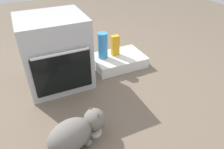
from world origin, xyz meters
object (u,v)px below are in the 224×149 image
food_bowl (94,130)px  cat (75,132)px  water_bottle (103,46)px  oven (55,52)px  pantry_cabinet (119,60)px  juice_carton (115,45)px

food_bowl → cat: (-0.16, -0.04, 0.10)m
water_bottle → cat: bearing=-122.9°
oven → cat: oven is taller
oven → water_bottle: size_ratio=2.36×
cat → water_bottle: (0.61, 0.95, 0.14)m
pantry_cabinet → cat: bearing=-131.4°
food_bowl → cat: bearing=-164.3°
cat → juice_carton: size_ratio=2.95×
oven → pantry_cabinet: bearing=3.6°
water_bottle → juice_carton: bearing=0.4°
oven → pantry_cabinet: size_ratio=1.19×
food_bowl → juice_carton: juice_carton is taller
oven → water_bottle: 0.55m
water_bottle → pantry_cabinet: bearing=-14.3°
oven → water_bottle: (0.54, 0.09, -0.08)m
pantry_cabinet → water_bottle: size_ratio=1.98×
pantry_cabinet → food_bowl: (-0.63, -0.86, -0.04)m
pantry_cabinet → food_bowl: size_ratio=5.23×
cat → pantry_cabinet: bearing=32.9°
water_bottle → juice_carton: 0.16m
food_bowl → water_bottle: water_bottle is taller
pantry_cabinet → water_bottle: bearing=165.7°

